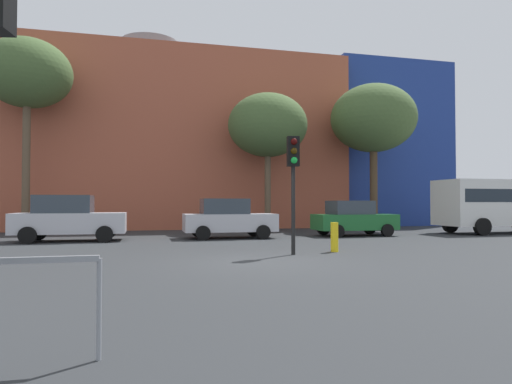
# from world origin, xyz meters

# --- Properties ---
(ground_plane) EXTENTS (200.00, 200.00, 0.00)m
(ground_plane) POSITION_xyz_m (0.00, 0.00, 0.00)
(ground_plane) COLOR #2D3033
(building_backdrop) EXTENTS (41.40, 12.62, 12.99)m
(building_backdrop) POSITION_xyz_m (-2.64, 21.15, 5.61)
(building_backdrop) COLOR #B2563D
(building_backdrop) RESTS_ON ground_plane
(parked_car_1) EXTENTS (4.31, 2.12, 1.87)m
(parked_car_1) POSITION_xyz_m (-5.93, 8.10, 0.93)
(parked_car_1) COLOR silver
(parked_car_1) RESTS_ON ground_plane
(parked_car_2) EXTENTS (4.03, 1.98, 1.74)m
(parked_car_2) POSITION_xyz_m (0.65, 8.10, 0.87)
(parked_car_2) COLOR silver
(parked_car_2) RESTS_ON ground_plane
(parked_car_3) EXTENTS (3.84, 1.89, 1.66)m
(parked_car_3) POSITION_xyz_m (6.66, 8.10, 0.83)
(parked_car_3) COLOR #1E662D
(parked_car_3) RESTS_ON ground_plane
(white_bus) EXTENTS (6.80, 2.62, 2.72)m
(white_bus) POSITION_xyz_m (14.97, 8.00, 1.62)
(white_bus) COLOR white
(white_bus) RESTS_ON ground_plane
(traffic_light_island) EXTENTS (0.39, 0.38, 3.55)m
(traffic_light_island) POSITION_xyz_m (1.39, 1.31, 2.62)
(traffic_light_island) COLOR black
(traffic_light_island) RESTS_ON ground_plane
(bare_tree_0) EXTENTS (4.31, 4.31, 9.79)m
(bare_tree_0) POSITION_xyz_m (-8.68, 12.95, 7.99)
(bare_tree_0) COLOR brown
(bare_tree_0) RESTS_ON ground_plane
(bare_tree_1) EXTENTS (4.45, 4.45, 7.71)m
(bare_tree_1) POSITION_xyz_m (3.73, 12.74, 5.90)
(bare_tree_1) COLOR brown
(bare_tree_1) RESTS_ON ground_plane
(bare_tree_2) EXTENTS (4.98, 4.98, 8.54)m
(bare_tree_2) POSITION_xyz_m (10.08, 12.41, 6.50)
(bare_tree_2) COLOR brown
(bare_tree_2) RESTS_ON ground_plane
(bollard_yellow_0) EXTENTS (0.24, 0.24, 0.94)m
(bollard_yellow_0) POSITION_xyz_m (2.92, 1.78, 0.47)
(bollard_yellow_0) COLOR yellow
(bollard_yellow_0) RESTS_ON ground_plane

